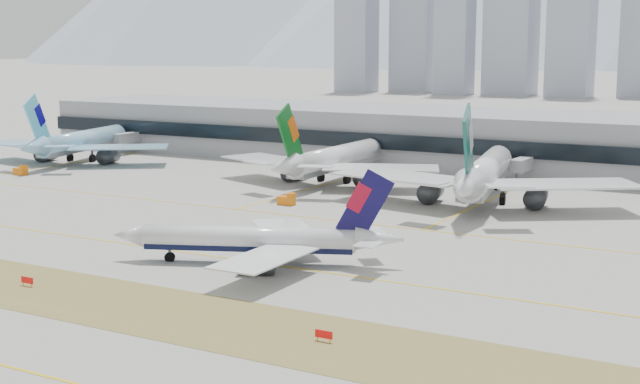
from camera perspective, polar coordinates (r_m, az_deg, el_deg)
The scene contains 11 objects.
ground at distance 142.53m, azimuth -3.76°, elevation -4.00°, with size 3000.00×3000.00×0.00m, color #9E9B94.
taxiing_airliner at distance 135.59m, azimuth -3.91°, elevation -3.12°, with size 42.73×36.16×15.11m.
widebody_korean at distance 261.17m, azimuth -15.19°, elevation 3.06°, with size 56.34×56.22×20.73m.
widebody_eva at distance 213.80m, azimuth 0.77°, elevation 2.04°, with size 58.07×56.69×20.70m.
widebody_cathay at distance 188.33m, azimuth 10.43°, elevation 1.05°, with size 63.03×62.58×22.92m.
terminal at distance 244.19m, azimuth 11.21°, elevation 3.26°, with size 280.00×43.10×15.00m.
hold_sign_left at distance 129.97m, azimuth -18.24°, elevation -5.39°, with size 2.20×0.15×1.35m.
hold_sign_right at distance 101.25m, azimuth 0.24°, elevation -9.11°, with size 2.20×0.15×1.35m.
gse_b at distance 185.23m, azimuth -2.13°, elevation -0.51°, with size 3.55×2.00×2.60m.
gse_a at distance 240.14m, azimuth -18.60°, elevation 1.29°, with size 3.55×2.00×2.60m.
city_skyline at distance 598.07m, azimuth 11.97°, elevation 10.86°, with size 342.00×49.80×140.00m.
Camera 1 is at (76.42, -115.66, 33.13)m, focal length 50.00 mm.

